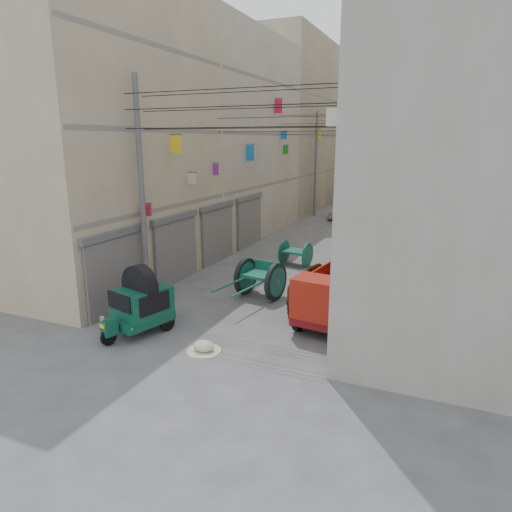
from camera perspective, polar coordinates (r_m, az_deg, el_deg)
The scene contains 18 objects.
ground at distance 11.30m, azimuth -16.70°, elevation -17.38°, with size 140.00×140.00×0.00m, color #48484B.
building_row_left at distance 43.80m, azimuth 4.14°, elevation 15.02°, with size 8.00×62.00×14.00m.
building_row_right at distance 41.37m, azimuth 26.19°, elevation 13.70°, with size 8.00×62.00×14.00m.
end_cap_building at distance 73.50m, azimuth 18.82°, elevation 14.01°, with size 22.00×10.00×13.00m, color tan.
shutters_left at distance 20.88m, azimuth -7.14°, elevation 2.17°, with size 0.18×14.40×2.88m.
signboards at distance 29.68m, azimuth 10.74°, elevation 9.37°, with size 8.22×40.52×5.67m.
ac_units at distance 15.23m, azimuth 13.27°, elevation 19.98°, with size 0.70×6.55×3.35m.
utility_poles at distance 25.13m, azimuth 8.42°, elevation 9.93°, with size 7.40×22.20×8.00m.
overhead_cables at distance 22.58m, azimuth 6.89°, elevation 16.54°, with size 7.40×22.52×1.12m.
auto_rickshaw at distance 14.53m, azimuth -14.21°, elevation -5.68°, with size 1.75×2.43×1.65m.
tonga_cart at distance 17.30m, azimuth 0.54°, elevation -2.80°, with size 1.69×3.33×1.44m.
mini_truck at distance 14.66m, azimuth 8.84°, elevation -5.62°, with size 1.86×3.42×1.83m.
second_cart at distance 21.87m, azimuth 4.98°, elevation 0.42°, with size 1.46×1.33×1.16m.
feed_sack at distance 13.27m, azimuth -6.56°, elevation -11.11°, with size 0.62×0.49×0.31m, color beige.
horse at distance 15.66m, azimuth 6.14°, elevation -4.40°, with size 0.90×1.98×1.67m, color brown.
distant_car_white at distance 35.70m, azimuth 10.27°, elevation 5.55°, with size 1.36×3.38×1.15m, color silver.
distant_car_grey at distance 32.02m, azimuth 16.42°, elevation 4.17°, with size 1.16×3.33×1.10m, color #5B615F.
distant_car_green at distance 44.66m, azimuth 13.34°, elevation 7.16°, with size 1.75×4.31×1.25m, color #1F5A32.
Camera 1 is at (6.48, -7.21, 5.81)m, focal length 32.00 mm.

